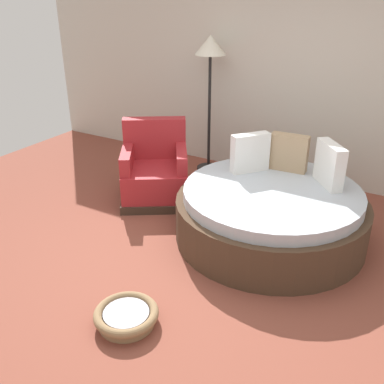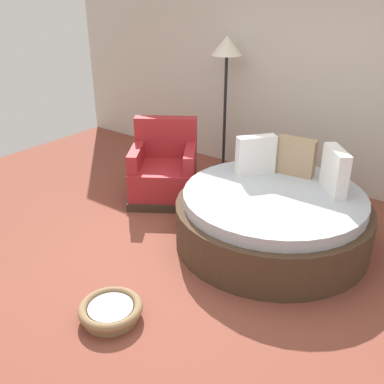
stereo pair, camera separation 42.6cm
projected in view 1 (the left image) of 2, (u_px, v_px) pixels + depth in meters
name	position (u px, v px, depth m)	size (l,w,h in m)	color
ground_plane	(197.00, 264.00, 4.20)	(8.00, 8.00, 0.02)	brown
back_wall	(296.00, 74.00, 5.55)	(8.00, 0.12, 2.74)	beige
round_daybed	(271.00, 212.00, 4.50)	(1.94, 1.94, 1.00)	#473323
red_armchair	(155.00, 173.00, 5.32)	(1.10, 1.10, 0.94)	#38281E
pet_basket	(126.00, 316.00, 3.42)	(0.51, 0.51, 0.13)	#8E704C
floor_lamp	(210.00, 59.00, 5.64)	(0.40, 0.40, 1.82)	black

